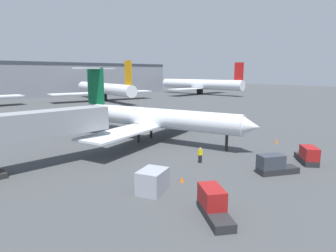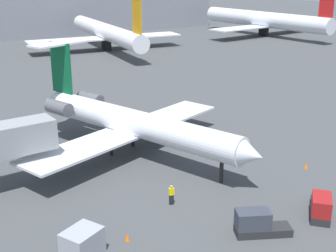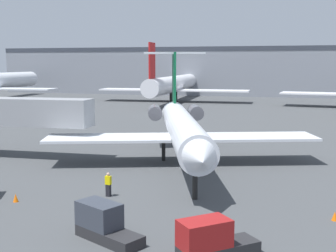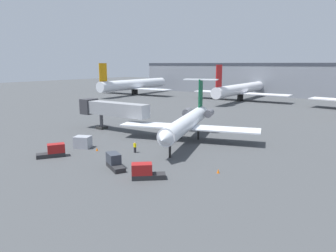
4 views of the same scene
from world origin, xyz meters
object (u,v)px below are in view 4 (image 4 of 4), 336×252
Objects in this scene: jet_bridge at (110,109)px; baggage_tug_lead at (54,151)px; regional_jet at (188,121)px; parked_airliner_west_mid at (240,89)px; ground_crew_marshaller at (135,147)px; baggage_tug_spare at (145,172)px; cargo_container_uld at (83,142)px; parked_airliner_west_end at (134,85)px; baggage_tug_trailing at (114,162)px; traffic_cone_mid at (218,171)px; traffic_cone_near at (97,149)px.

baggage_tug_lead is at bearing -68.68° from jet_bridge.
parked_airliner_west_mid reaches higher than regional_jet.
parked_airliner_west_mid reaches higher than ground_crew_marshaller.
ground_crew_marshaller is 11.56m from baggage_tug_spare.
regional_jet is 9.06× the size of cargo_container_uld.
parked_airliner_west_end is (-70.82, 77.56, 3.60)m from baggage_tug_spare.
baggage_tug_trailing is 13.45m from traffic_cone_mid.
traffic_cone_near and traffic_cone_mid have the same top height.
regional_jet is 66.05m from parked_airliner_west_mid.
baggage_tug_lead is at bearing -85.33° from parked_airliner_west_mid.
baggage_tug_lead is 1.35× the size of cargo_container_uld.
regional_jet reaches higher than baggage_tug_spare.
ground_crew_marshaller is at bearing 111.01° from baggage_tug_trailing.
regional_jet is at bearing 62.32° from baggage_tug_lead.
baggage_tug_lead is at bearing -83.96° from cargo_container_uld.
traffic_cone_near is 92.23m from parked_airliner_west_end.
parked_airliner_west_end reaches higher than traffic_cone_near.
ground_crew_marshaller is 0.04× the size of parked_airliner_west_end.
cargo_container_uld is 0.07× the size of parked_airliner_west_mid.
parked_airliner_west_end is (-64.69, 58.19, 0.95)m from regional_jet.
baggage_tug_spare is at bearing -42.57° from ground_crew_marshaller.
cargo_container_uld reaches higher than ground_crew_marshaller.
traffic_cone_mid is 0.01× the size of parked_airliner_west_mid.
baggage_tug_lead reaches higher than traffic_cone_mid.
baggage_tug_trailing is (2.71, -7.06, -0.02)m from ground_crew_marshaller.
baggage_tug_trailing is at bearing -77.83° from parked_airliner_west_mid.
jet_bridge is 3.98× the size of baggage_tug_lead.
jet_bridge is 30.02× the size of traffic_cone_near.
baggage_tug_trailing is 84.28m from parked_airliner_west_mid.
traffic_cone_mid is (11.96, 6.12, -0.56)m from baggage_tug_trailing.
ground_crew_marshaller is 76.82m from parked_airliner_west_mid.
parked_airliner_west_mid is (-6.24, 78.04, 3.23)m from cargo_container_uld.
baggage_tug_spare is at bearing -47.60° from parked_airliner_west_end.
parked_airliner_west_end is (-65.01, 76.81, 3.60)m from baggage_tug_trailing.
baggage_tug_trailing reaches higher than traffic_cone_near.
traffic_cone_mid is (20.15, 1.83, 0.00)m from traffic_cone_near.
traffic_cone_near is 0.01× the size of parked_airliner_west_end.
jet_bridge is 0.39× the size of parked_airliner_west_end.
jet_bridge is 3.93× the size of baggage_tug_trailing.
parked_airliner_west_end is at bearing 124.63° from baggage_tug_lead.
parked_airliner_west_end reaches higher than baggage_tug_spare.
cargo_container_uld is at bearing -175.53° from traffic_cone_mid.
jet_bridge reaches higher than baggage_tug_spare.
baggage_tug_spare is 0.09× the size of parked_airliner_west_mid.
traffic_cone_mid is 81.88m from parked_airliner_west_mid.
traffic_cone_near is 0.01× the size of parked_airliner_west_mid.
baggage_tug_spare reaches higher than traffic_cone_mid.
baggage_tug_lead is 6.46m from traffic_cone_near.
baggage_tug_spare is 7.13× the size of traffic_cone_near.
traffic_cone_mid is at bearing 18.55° from baggage_tug_lead.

